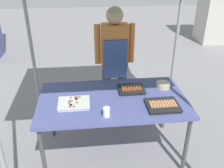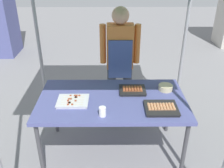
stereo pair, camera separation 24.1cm
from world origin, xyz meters
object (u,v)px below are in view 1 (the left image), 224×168
object	(u,v)px
tray_grilled_sausages	(131,89)
tray_meat_skewers	(74,103)
stall_table	(112,102)
tray_pork_links	(163,105)
neighbor_stall_left	(219,7)
condiment_bowl	(163,85)
vendor_woman	(115,57)
drink_cup_near_edge	(106,112)

from	to	relation	value
tray_grilled_sausages	tray_meat_skewers	bearing A→B (deg)	-160.39
stall_table	tray_pork_links	distance (m)	0.55
neighbor_stall_left	tray_pork_links	bearing A→B (deg)	-122.88
stall_table	condiment_bowl	world-z (taller)	condiment_bowl
stall_table	neighbor_stall_left	xyz separation A→B (m)	(3.19, 3.95, 0.20)
tray_grilled_sausages	tray_pork_links	size ratio (longest dim) A/B	0.90
condiment_bowl	vendor_woman	xyz separation A→B (m)	(-0.51, 0.55, 0.16)
tray_grilled_sausages	stall_table	bearing A→B (deg)	-147.94
tray_meat_skewers	tray_grilled_sausages	bearing A→B (deg)	19.61
tray_meat_skewers	drink_cup_near_edge	bearing A→B (deg)	-37.09
stall_table	tray_grilled_sausages	xyz separation A→B (m)	(0.23, 0.15, 0.07)
stall_table	tray_pork_links	xyz separation A→B (m)	(0.49, -0.23, 0.07)
tray_pork_links	drink_cup_near_edge	xyz separation A→B (m)	(-0.59, -0.10, 0.03)
tray_meat_skewers	neighbor_stall_left	bearing A→B (deg)	48.21
stall_table	tray_meat_skewers	size ratio (longest dim) A/B	4.88
tray_grilled_sausages	neighbor_stall_left	xyz separation A→B (m)	(2.96, 3.80, 0.13)
drink_cup_near_edge	neighbor_stall_left	size ratio (longest dim) A/B	0.05
tray_grilled_sausages	condiment_bowl	distance (m)	0.39
neighbor_stall_left	vendor_woman	bearing A→B (deg)	-133.83
tray_pork_links	condiment_bowl	xyz separation A→B (m)	(0.12, 0.41, 0.01)
drink_cup_near_edge	tray_grilled_sausages	bearing A→B (deg)	55.22
neighbor_stall_left	tray_grilled_sausages	bearing A→B (deg)	-127.89
drink_cup_near_edge	vendor_woman	xyz separation A→B (m)	(0.20, 1.06, 0.14)
drink_cup_near_edge	vendor_woman	bearing A→B (deg)	79.21
tray_pork_links	vendor_woman	xyz separation A→B (m)	(-0.39, 0.96, 0.17)
vendor_woman	condiment_bowl	bearing A→B (deg)	132.64
tray_pork_links	condiment_bowl	bearing A→B (deg)	73.27
neighbor_stall_left	drink_cup_near_edge	bearing A→B (deg)	-127.56
stall_table	neighbor_stall_left	world-z (taller)	neighbor_stall_left
condiment_bowl	tray_pork_links	bearing A→B (deg)	-106.73
tray_meat_skewers	tray_pork_links	bearing A→B (deg)	-8.81
tray_grilled_sausages	vendor_woman	bearing A→B (deg)	101.93
tray_grilled_sausages	vendor_woman	distance (m)	0.63
vendor_woman	tray_grilled_sausages	bearing A→B (deg)	101.93
tray_meat_skewers	neighbor_stall_left	size ratio (longest dim) A/B	0.18
tray_meat_skewers	vendor_woman	bearing A→B (deg)	57.59
tray_meat_skewers	vendor_woman	distance (m)	0.99
tray_meat_skewers	drink_cup_near_edge	distance (m)	0.40
tray_pork_links	neighbor_stall_left	xyz separation A→B (m)	(2.70, 4.17, 0.13)
condiment_bowl	neighbor_stall_left	xyz separation A→B (m)	(2.58, 3.77, 0.12)
condiment_bowl	neighbor_stall_left	size ratio (longest dim) A/B	0.09
drink_cup_near_edge	tray_meat_skewers	bearing A→B (deg)	142.91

